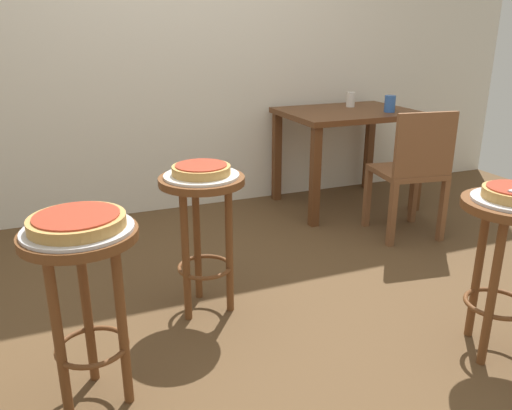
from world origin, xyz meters
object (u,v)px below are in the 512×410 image
object	(u,v)px
dining_table	(347,126)
wooden_chair	(413,169)
stool_foreground	(507,242)
pizza_leftside	(201,170)
pizza_middle	(77,221)
cup_near_edge	(390,104)
stool_leftside	(203,212)
stool_middle	(84,277)
serving_plate_leftside	(201,175)
cup_far_edge	(351,99)
serving_plate_middle	(78,229)

from	to	relation	value
dining_table	wooden_chair	bearing A→B (deg)	-86.39
stool_foreground	pizza_leftside	bearing A→B (deg)	142.44
pizza_middle	cup_near_edge	xyz separation A→B (m)	(2.28, 1.42, 0.09)
stool_foreground	stool_leftside	world-z (taller)	same
stool_middle	cup_near_edge	bearing A→B (deg)	31.98
pizza_middle	dining_table	world-z (taller)	dining_table
stool_middle	serving_plate_leftside	size ratio (longest dim) A/B	1.97
pizza_leftside	wooden_chair	world-z (taller)	wooden_chair
cup_far_edge	wooden_chair	world-z (taller)	cup_far_edge
serving_plate_middle	cup_near_edge	distance (m)	2.69
serving_plate_middle	cup_near_edge	world-z (taller)	cup_near_edge
stool_leftside	pizza_leftside	world-z (taller)	pizza_leftside
pizza_leftside	pizza_middle	bearing A→B (deg)	-139.92
dining_table	cup_near_edge	distance (m)	0.35
serving_plate_middle	pizza_leftside	bearing A→B (deg)	40.08
stool_leftside	cup_far_edge	world-z (taller)	cup_far_edge
stool_foreground	stool_middle	xyz separation A→B (m)	(-1.62, 0.32, 0.00)
serving_plate_middle	stool_leftside	bearing A→B (deg)	40.08
serving_plate_middle	stool_leftside	size ratio (longest dim) A/B	0.55
pizza_middle	wooden_chair	world-z (taller)	wooden_chair
dining_table	cup_near_edge	bearing A→B (deg)	-37.98
serving_plate_leftside	stool_leftside	bearing A→B (deg)	-90.00
serving_plate_middle	pizza_middle	world-z (taller)	pizza_middle
pizza_middle	pizza_leftside	xyz separation A→B (m)	(0.57, 0.48, 0.00)
dining_table	cup_far_edge	distance (m)	0.25
pizza_middle	stool_leftside	xyz separation A→B (m)	(0.57, 0.48, -0.21)
serving_plate_middle	cup_far_edge	bearing A→B (deg)	39.19
serving_plate_leftside	wooden_chair	world-z (taller)	wooden_chair
serving_plate_leftside	stool_foreground	bearing A→B (deg)	-37.56
stool_foreground	dining_table	xyz separation A→B (m)	(0.43, 1.93, 0.12)
stool_middle	pizza_leftside	size ratio (longest dim) A/B	2.55
pizza_middle	wooden_chair	distance (m)	2.28
cup_near_edge	wooden_chair	bearing A→B (deg)	-109.00
stool_middle	serving_plate_leftside	bearing A→B (deg)	40.08
dining_table	pizza_leftside	bearing A→B (deg)	-142.56
stool_leftside	serving_plate_middle	bearing A→B (deg)	-139.92
cup_near_edge	serving_plate_leftside	bearing A→B (deg)	-151.12
pizza_middle	serving_plate_leftside	bearing A→B (deg)	40.08
serving_plate_middle	pizza_middle	xyz separation A→B (m)	(-0.00, 0.00, 0.03)
serving_plate_leftside	serving_plate_middle	bearing A→B (deg)	-139.92
pizza_middle	stool_leftside	size ratio (longest dim) A/B	0.47
cup_near_edge	cup_far_edge	distance (m)	0.36
stool_leftside	wooden_chair	world-z (taller)	wooden_chair
serving_plate_middle	wooden_chair	bearing A→B (deg)	22.65
serving_plate_middle	pizza_leftside	xyz separation A→B (m)	(0.57, 0.48, 0.03)
stool_foreground	stool_middle	size ratio (longest dim) A/B	1.00
dining_table	serving_plate_leftside	bearing A→B (deg)	-142.56
stool_foreground	pizza_leftside	size ratio (longest dim) A/B	2.55
stool_middle	cup_far_edge	xyz separation A→B (m)	(2.15, 1.76, 0.29)
stool_foreground	serving_plate_middle	xyz separation A→B (m)	(-1.62, 0.32, 0.18)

